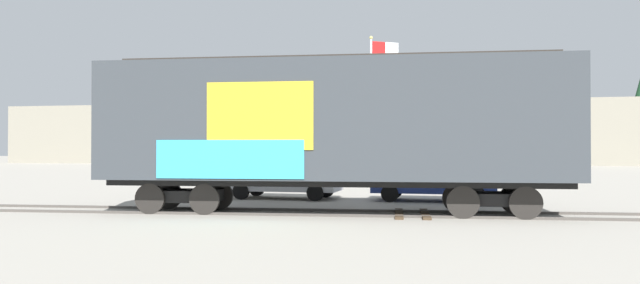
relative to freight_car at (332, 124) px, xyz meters
name	(u,v)px	position (x,y,z in m)	size (l,w,h in m)	color
ground_plane	(338,214)	(0.17, 0.00, -2.72)	(260.00, 260.00, 0.00)	gray
track	(318,212)	(-0.43, -0.02, -2.68)	(59.98, 5.22, 0.08)	#4C4742
freight_car	(332,124)	(0.00, 0.00, 0.00)	(14.09, 3.69, 4.80)	#33383D
flagpole	(378,87)	(0.16, 13.16, 2.51)	(1.46, 0.93, 7.87)	silver
hillside	(412,135)	(0.10, 69.65, 1.36)	(112.64, 28.86, 12.60)	gray
parked_car_white	(282,177)	(-2.89, 5.10, -1.88)	(4.46, 2.16, 1.66)	silver
parked_car_blue	(432,179)	(2.95, 5.07, -1.88)	(4.60, 2.05, 1.70)	navy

